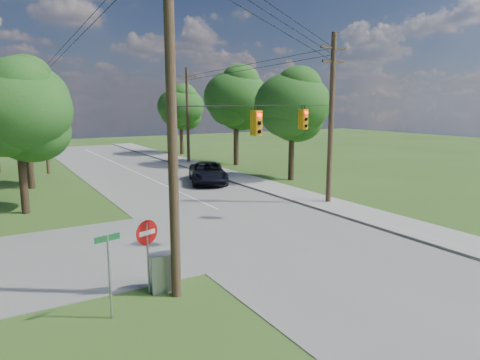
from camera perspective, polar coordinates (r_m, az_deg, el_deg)
ground at (r=16.67m, az=7.24°, el=-12.07°), size 140.00×140.00×0.00m
main_road at (r=21.59m, az=3.30°, el=-6.75°), size 10.00×100.00×0.03m
sidewalk_east at (r=25.79m, az=15.80°, el=-4.21°), size 2.60×100.00×0.12m
pole_sw at (r=13.48m, az=-9.14°, el=9.80°), size 2.00×0.32×12.00m
pole_ne at (r=27.32m, az=12.06°, el=8.21°), size 2.00×0.32×10.50m
pole_north_e at (r=46.01m, az=-7.00°, el=8.63°), size 2.00×0.32×10.00m
pole_north_w at (r=42.39m, az=-24.63°, el=7.67°), size 2.00×0.32×10.00m
power_lines at (r=26.29m, az=-5.74°, el=16.36°), size 13.93×29.62×4.93m
traffic_signals at (r=20.53m, az=5.65°, el=7.90°), size 4.91×3.27×1.05m
tree_w_near at (r=27.18m, az=-27.60°, el=8.25°), size 6.00×6.00×8.40m
tree_w_mid at (r=35.23m, az=-26.81°, el=9.56°), size 6.40×6.40×9.22m
tree_e_near at (r=35.44m, az=6.99°, el=10.02°), size 6.20×6.20×8.81m
tree_e_mid at (r=44.06m, az=-0.54°, el=10.95°), size 6.60×6.60×9.64m
tree_e_far at (r=54.37m, az=-7.90°, el=9.66°), size 5.80×5.80×8.32m
car_main_north at (r=34.19m, az=-4.30°, el=0.97°), size 4.60×6.48×1.64m
control_cabinet at (r=15.02m, az=-10.48°, el=-12.01°), size 0.78×0.59×1.32m
do_not_enter_sign at (r=14.49m, az=-12.26°, el=-7.92°), size 0.81×0.31×2.55m
street_name_sign at (r=13.20m, az=-17.08°, el=-10.85°), size 0.76×0.22×2.58m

